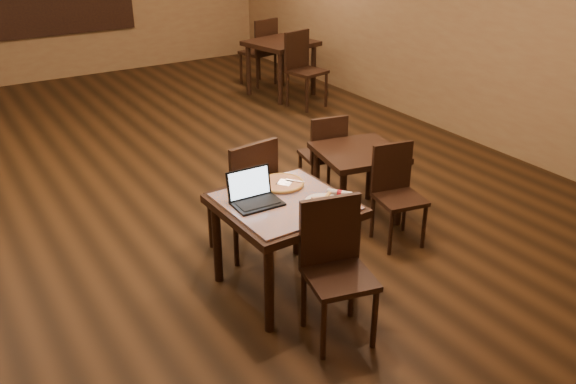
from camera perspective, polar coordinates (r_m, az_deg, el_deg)
ground at (r=6.64m, az=-13.05°, el=0.39°), size 10.00×10.00×0.00m
wall_right at (r=8.29m, az=13.76°, el=16.24°), size 0.02×10.00×3.00m
tiled_table at (r=4.52m, az=-0.34°, el=-1.99°), size 0.95×0.95×0.76m
chair_main_near at (r=4.14m, az=4.41°, el=-6.49°), size 0.52×0.52×0.99m
chair_main_far at (r=5.03m, az=-3.88°, el=0.05°), size 0.50×0.50×1.04m
laptop at (r=4.44m, az=-3.26°, el=-0.20°), size 0.35×0.28×0.24m
plate at (r=4.45m, az=3.29°, el=-0.93°), size 0.27×0.27×0.01m
pizza_slice at (r=4.44m, az=3.29°, el=-0.76°), size 0.26×0.26×0.02m
pizza_pan at (r=4.72m, az=-0.64°, el=0.67°), size 0.36×0.36×0.01m
pizza_whole at (r=4.71m, az=-0.64°, el=0.83°), size 0.36×0.36×0.02m
spatula at (r=4.70m, az=-0.30°, el=0.89°), size 0.25×0.28×0.01m
napkin_roll at (r=4.57m, az=4.85°, el=-0.06°), size 0.15×0.17×0.04m
other_table_a at (r=9.51m, az=-0.67°, el=13.10°), size 1.05×1.05×0.83m
other_table_a_chair_near at (r=9.00m, az=1.36°, el=11.83°), size 0.55×0.55×1.08m
other_table_a_chair_far at (r=10.06m, az=-2.48°, el=13.30°), size 0.55×0.55×1.08m
other_table_c at (r=5.69m, az=6.59°, el=2.84°), size 0.85×0.85×0.68m
other_table_c_chair_near at (r=5.37m, az=10.05°, el=0.36°), size 0.45×0.45×0.88m
other_table_c_chair_far at (r=6.09m, az=3.45°, el=3.82°), size 0.45×0.45×0.88m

